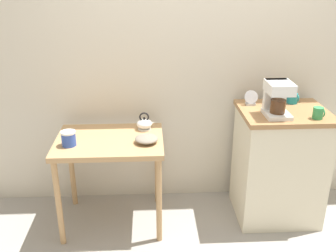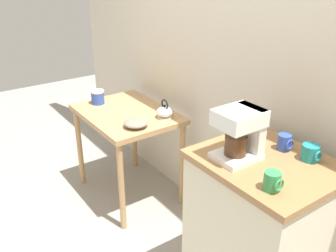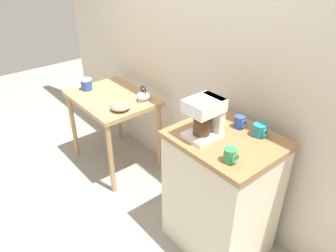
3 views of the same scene
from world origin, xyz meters
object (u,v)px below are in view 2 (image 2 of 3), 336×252
object	(u,v)px
mug_tall_green	(272,181)
table_clock	(254,127)
canister_enamel	(98,97)
bowl_stoneware	(136,123)
coffee_maker	(241,132)
mug_blue	(284,142)
teakettle	(165,112)
mug_dark_teal	(311,153)

from	to	relation	value
mug_tall_green	table_clock	world-z (taller)	table_clock
canister_enamel	bowl_stoneware	bearing A→B (deg)	2.02
coffee_maker	mug_blue	xyz separation A→B (m)	(0.07, 0.25, -0.10)
teakettle	bowl_stoneware	bearing A→B (deg)	-86.69
mug_tall_green	bowl_stoneware	bearing A→B (deg)	177.25
teakettle	mug_blue	bearing A→B (deg)	0.91
teakettle	mug_dark_teal	xyz separation A→B (m)	(1.20, 0.03, 0.19)
mug_dark_teal	table_clock	xyz separation A→B (m)	(-0.35, -0.03, 0.01)
mug_dark_teal	bowl_stoneware	bearing A→B (deg)	-166.15
bowl_stoneware	table_clock	distance (m)	0.90
mug_blue	bowl_stoneware	bearing A→B (deg)	-165.16
bowl_stoneware	table_clock	bearing A→B (deg)	17.56
mug_blue	coffee_maker	bearing A→B (deg)	-106.53
mug_tall_green	coffee_maker	bearing A→B (deg)	162.50
bowl_stoneware	mug_blue	size ratio (longest dim) A/B	2.07
mug_dark_teal	table_clock	bearing A→B (deg)	-175.49
coffee_maker	mug_blue	distance (m)	0.28
bowl_stoneware	mug_dark_teal	bearing A→B (deg)	13.85
canister_enamel	mug_tall_green	world-z (taller)	mug_tall_green
mug_blue	table_clock	size ratio (longest dim) A/B	0.70
bowl_stoneware	coffee_maker	size ratio (longest dim) A/B	0.67
coffee_maker	bowl_stoneware	bearing A→B (deg)	-178.27
teakettle	mug_blue	distance (m)	1.07
bowl_stoneware	table_clock	xyz separation A→B (m)	(0.84, 0.27, 0.21)
teakettle	table_clock	xyz separation A→B (m)	(0.85, 0.01, 0.20)
canister_enamel	mug_blue	distance (m)	1.65
canister_enamel	mug_tall_green	xyz separation A→B (m)	(1.82, -0.04, 0.18)
bowl_stoneware	canister_enamel	bearing A→B (deg)	-177.98
coffee_maker	mug_tall_green	size ratio (longest dim) A/B	2.99
teakettle	coffee_maker	distance (m)	1.05
mug_blue	teakettle	bearing A→B (deg)	-179.09
teakettle	mug_blue	size ratio (longest dim) A/B	1.80
coffee_maker	mug_tall_green	distance (m)	0.31
bowl_stoneware	mug_tall_green	distance (m)	1.27
canister_enamel	coffee_maker	xyz separation A→B (m)	(1.54, 0.05, 0.28)
canister_enamel	mug_tall_green	distance (m)	1.83
canister_enamel	mug_dark_teal	xyz separation A→B (m)	(1.75, 0.31, 0.18)
bowl_stoneware	mug_dark_teal	world-z (taller)	mug_dark_teal
teakettle	canister_enamel	xyz separation A→B (m)	(-0.55, -0.28, 0.01)
teakettle	table_clock	world-z (taller)	table_clock
canister_enamel	mug_blue	bearing A→B (deg)	10.42
bowl_stoneware	mug_blue	world-z (taller)	mug_blue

